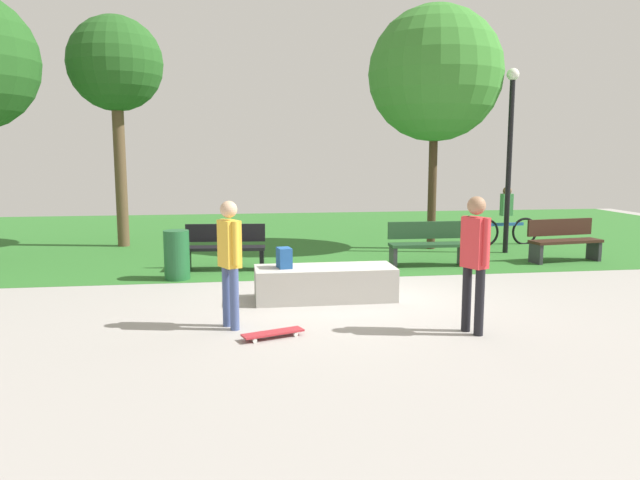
% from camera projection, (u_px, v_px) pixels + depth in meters
% --- Properties ---
extents(ground_plane, '(28.00, 28.00, 0.00)m').
position_uv_depth(ground_plane, '(350.00, 297.00, 9.75)').
color(ground_plane, '#9E9993').
extents(grass_lawn, '(26.60, 12.52, 0.01)m').
position_uv_depth(grass_lawn, '(299.00, 234.00, 17.33)').
color(grass_lawn, '#2D6B28').
rests_on(grass_lawn, ground_plane).
extents(concrete_ledge, '(2.22, 0.81, 0.53)m').
position_uv_depth(concrete_ledge, '(325.00, 283.00, 9.55)').
color(concrete_ledge, '#A8A59E').
rests_on(concrete_ledge, ground_plane).
extents(backpack_on_ledge, '(0.24, 0.31, 0.32)m').
position_uv_depth(backpack_on_ledge, '(284.00, 258.00, 9.41)').
color(backpack_on_ledge, '#1E4C8C').
rests_on(backpack_on_ledge, concrete_ledge).
extents(skater_performing_trick, '(0.32, 0.40, 1.78)m').
position_uv_depth(skater_performing_trick, '(475.00, 253.00, 7.65)').
color(skater_performing_trick, black).
rests_on(skater_performing_trick, ground_plane).
extents(skater_watching, '(0.32, 0.39, 1.71)m').
position_uv_depth(skater_watching, '(230.00, 254.00, 7.89)').
color(skater_watching, '#3F5184').
rests_on(skater_watching, ground_plane).
extents(skateboard_by_ledge, '(0.82, 0.46, 0.08)m').
position_uv_depth(skateboard_by_ledge, '(273.00, 333.00, 7.58)').
color(skateboard_by_ledge, '#A5262D').
rests_on(skateboard_by_ledge, ground_plane).
extents(park_bench_far_right, '(1.65, 0.68, 0.91)m').
position_uv_depth(park_bench_far_right, '(564.00, 239.00, 12.93)').
color(park_bench_far_right, '#331E14').
rests_on(park_bench_far_right, ground_plane).
extents(park_bench_far_left, '(1.61, 0.50, 0.91)m').
position_uv_depth(park_bench_far_left, '(427.00, 243.00, 12.42)').
color(park_bench_far_left, '#1E4223').
rests_on(park_bench_far_left, ground_plane).
extents(park_bench_near_lamppost, '(1.63, 0.60, 0.91)m').
position_uv_depth(park_bench_near_lamppost, '(225.00, 246.00, 11.99)').
color(park_bench_near_lamppost, black).
rests_on(park_bench_near_lamppost, ground_plane).
extents(tree_broad_elm, '(2.28, 2.28, 5.62)m').
position_uv_depth(tree_broad_elm, '(116.00, 66.00, 14.50)').
color(tree_broad_elm, brown).
rests_on(tree_broad_elm, grass_lawn).
extents(tree_slender_maple, '(3.17, 3.17, 5.77)m').
position_uv_depth(tree_slender_maple, '(435.00, 74.00, 14.13)').
color(tree_slender_maple, '#42301E').
rests_on(tree_slender_maple, grass_lawn).
extents(lamp_post, '(0.28, 0.28, 4.23)m').
position_uv_depth(lamp_post, '(510.00, 142.00, 13.75)').
color(lamp_post, black).
rests_on(lamp_post, ground_plane).
extents(trash_bin, '(0.47, 0.47, 0.92)m').
position_uv_depth(trash_bin, '(177.00, 255.00, 11.07)').
color(trash_bin, '#1E592D').
rests_on(trash_bin, ground_plane).
extents(cyclist_on_bicycle, '(1.82, 0.22, 1.52)m').
position_uv_depth(cyclist_on_bicycle, '(506.00, 220.00, 15.26)').
color(cyclist_on_bicycle, black).
rests_on(cyclist_on_bicycle, ground_plane).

